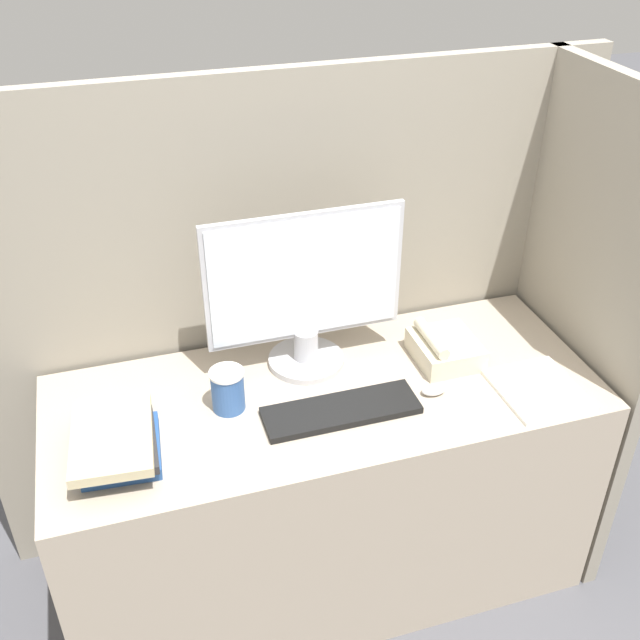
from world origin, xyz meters
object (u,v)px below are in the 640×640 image
at_px(mouse, 434,390).
at_px(coffee_cup, 228,390).
at_px(desk_telephone, 444,348).
at_px(book_stack, 117,444).
at_px(keyboard, 341,410).
at_px(monitor, 305,296).

relative_size(mouse, coffee_cup, 0.58).
bearing_deg(desk_telephone, coffee_cup, -177.11).
xyz_separation_m(coffee_cup, book_stack, (-0.30, -0.11, -0.02)).
height_order(keyboard, mouse, mouse).
relative_size(monitor, mouse, 7.97).
xyz_separation_m(monitor, desk_telephone, (0.40, -0.11, -0.19)).
xyz_separation_m(mouse, book_stack, (-0.86, -0.00, 0.03)).
bearing_deg(coffee_cup, desk_telephone, 2.89).
bearing_deg(mouse, keyboard, -179.15).
height_order(mouse, book_stack, book_stack).
bearing_deg(book_stack, desk_telephone, 8.46).
bearing_deg(book_stack, keyboard, -0.33).
relative_size(monitor, desk_telephone, 2.88).
xyz_separation_m(keyboard, desk_telephone, (0.37, 0.15, 0.03)).
relative_size(monitor, keyboard, 1.33).
bearing_deg(mouse, desk_telephone, 56.08).
bearing_deg(mouse, monitor, 140.50).
xyz_separation_m(mouse, coffee_cup, (-0.56, 0.11, 0.05)).
height_order(coffee_cup, desk_telephone, coffee_cup).
distance_m(coffee_cup, desk_telephone, 0.66).
height_order(monitor, coffee_cup, monitor).
relative_size(book_stack, desk_telephone, 1.55).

